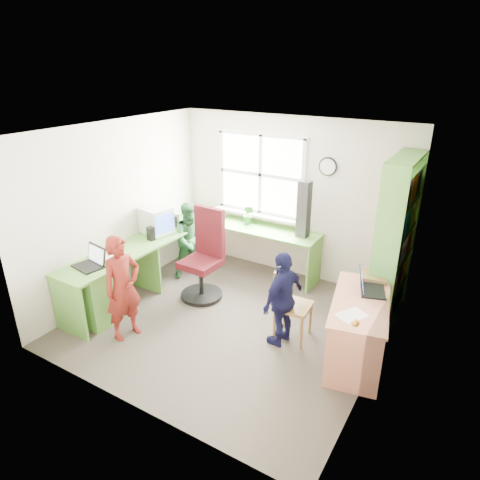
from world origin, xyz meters
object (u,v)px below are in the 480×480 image
Objects in this scene: cd_tower at (304,209)px; person_navy at (283,299)px; person_red at (123,288)px; person_green at (191,240)px; wooden_chair at (288,300)px; potted_plant at (248,215)px; swivel_chair at (204,260)px; l_desk at (136,275)px; bookshelf at (394,245)px; crt_monitor at (156,220)px; laptop_left at (92,262)px; right_desk at (359,316)px; laptop_right at (368,286)px.

cd_tower reaches higher than person_navy.
person_red is 1.71m from person_green.
potted_plant is (-1.32, 1.34, 0.41)m from wooden_chair.
person_navy is at bearing -94.75° from wooden_chair.
cd_tower is 2.68m from person_red.
person_green is at bearing 144.62° from swivel_chair.
l_desk is 3.35m from bookshelf.
swivel_chair is at bearing -129.45° from cd_tower.
crt_monitor is at bearing 167.50° from wooden_chair.
swivel_chair reaches higher than laptop_left.
wooden_chair is 1.97× the size of crt_monitor.
potted_plant reaches higher than right_desk.
swivel_chair reaches higher than crt_monitor.
right_desk is 3.24m from laptop_left.
cd_tower is (-0.42, 1.33, 0.67)m from wooden_chair.
bookshelf reaches higher than right_desk.
crt_monitor is 2.13m from cd_tower.
laptop_right reaches higher than wooden_chair.
person_green reaches higher than l_desk.
laptop_right is 2.41m from potted_plant.
person_red is at bearing -169.77° from right_desk.
swivel_chair is 4.05× the size of potted_plant.
crt_monitor is 1.47× the size of potted_plant.
potted_plant is at bearing 56.94° from crt_monitor.
potted_plant is at bearing 172.97° from bookshelf.
right_desk is (2.88, 0.43, 0.07)m from l_desk.
cd_tower is 1.64m from person_navy.
swivel_chair is 1.55× the size of cd_tower.
cd_tower reaches higher than laptop_right.
swivel_chair is at bearing 2.00° from person_red.
laptop_left is 2.92m from cd_tower.
person_green is (-0.62, -0.65, -0.32)m from potted_plant.
crt_monitor is 3.13m from laptop_right.
right_desk is at bearing 161.43° from laptop_right.
person_navy is (-0.91, -1.21, -0.42)m from bookshelf.
potted_plant is (0.93, 2.25, 0.10)m from laptop_left.
right_desk is at bearing -94.16° from bookshelf.
laptop_left is at bearing -124.53° from cd_tower.
laptop_right is at bearing 13.12° from l_desk.
right_desk is 2.27m from swivel_chair.
right_desk is 2.55m from potted_plant.
person_navy is (2.29, -0.48, -0.37)m from crt_monitor.
right_desk is at bearing -2.14° from wooden_chair.
wooden_chair is at bearing 170.05° from right_desk.
bookshelf is 3.31m from person_red.
cd_tower is 0.94m from potted_plant.
potted_plant is (-2.15, 1.31, 0.38)m from right_desk.
swivel_chair reaches higher than person_green.
wooden_chair is at bearing -67.78° from cd_tower.
right_desk is 1.49× the size of wooden_chair.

